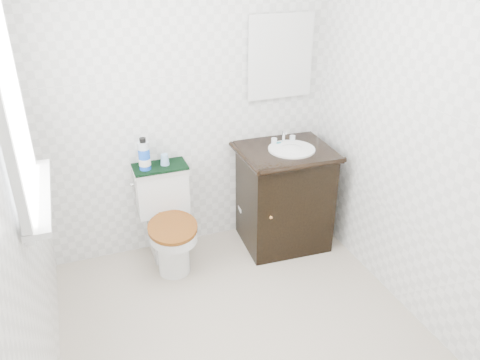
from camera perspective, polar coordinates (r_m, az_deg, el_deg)
floor at (r=3.08m, az=0.94°, el=-18.62°), size 2.40×2.40×0.00m
wall_back at (r=3.46m, az=-6.32°, el=9.88°), size 2.40×0.00×2.40m
wall_front at (r=1.51m, az=18.89°, el=-15.76°), size 2.40×0.00×2.40m
wall_left at (r=2.26m, az=-25.79°, el=-2.06°), size 0.00×2.40×2.40m
wall_right at (r=2.94m, az=21.57°, el=5.16°), size 0.00×2.40×2.40m
window at (r=2.36m, az=-26.44°, el=8.30°), size 0.02×0.70×0.90m
mirror at (r=3.61m, az=4.93°, el=14.74°), size 0.50×0.02×0.60m
toilet at (r=3.56m, az=-8.84°, el=-5.26°), size 0.40×0.63×0.74m
vanity at (r=3.71m, az=5.42°, el=-1.76°), size 0.71×0.62×0.92m
trash_bin at (r=3.93m, az=1.19°, el=-4.71°), size 0.22×0.18×0.28m
towel at (r=3.46m, az=-9.75°, el=1.62°), size 0.39×0.22×0.02m
mouthwash_bottle at (r=3.38m, az=-11.61°, el=2.99°), size 0.08×0.08×0.24m
cup at (r=3.45m, az=-9.16°, el=2.48°), size 0.07×0.07×0.08m
soap_bar at (r=3.62m, az=4.65°, el=4.52°), size 0.07×0.04×0.02m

